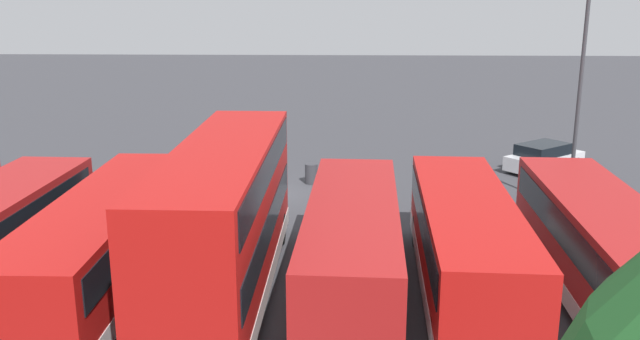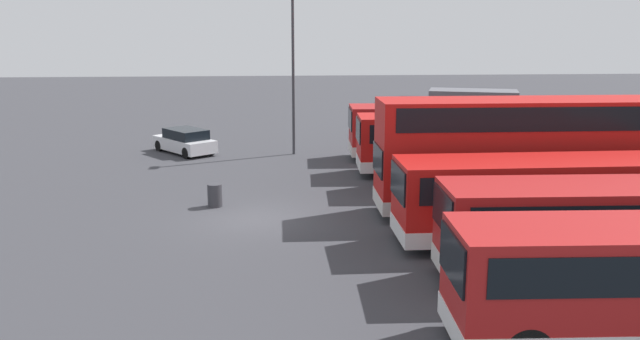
# 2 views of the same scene
# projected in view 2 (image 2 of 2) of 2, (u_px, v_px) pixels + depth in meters

# --- Properties ---
(ground_plane) EXTENTS (140.00, 140.00, 0.00)m
(ground_plane) POSITION_uv_depth(u_px,v_px,m) (256.00, 219.00, 25.34)
(ground_plane) COLOR #38383D
(bus_single_deck_near_end) EXTENTS (3.06, 11.80, 2.95)m
(bus_single_deck_near_end) POSITION_uv_depth(u_px,v_px,m) (455.00, 130.00, 36.27)
(bus_single_deck_near_end) COLOR #A51919
(bus_single_deck_near_end) RESTS_ON ground
(bus_single_deck_second) EXTENTS (3.06, 10.77, 2.95)m
(bus_single_deck_second) POSITION_uv_depth(u_px,v_px,m) (465.00, 142.00, 32.50)
(bus_single_deck_second) COLOR #B71411
(bus_single_deck_second) RESTS_ON ground
(bus_single_deck_third) EXTENTS (3.01, 10.52, 2.95)m
(bus_single_deck_third) POSITION_uv_depth(u_px,v_px,m) (495.00, 155.00, 29.30)
(bus_single_deck_third) COLOR #A51919
(bus_single_deck_third) RESTS_ON ground
(bus_double_decker_fourth) EXTENTS (2.71, 11.68, 4.55)m
(bus_double_decker_fourth) POSITION_uv_depth(u_px,v_px,m) (526.00, 153.00, 25.56)
(bus_double_decker_fourth) COLOR #B71411
(bus_double_decker_fourth) RESTS_ON ground
(bus_single_deck_fifth) EXTENTS (2.68, 11.23, 2.95)m
(bus_single_deck_fifth) POSITION_uv_depth(u_px,v_px,m) (560.00, 197.00, 22.24)
(bus_single_deck_fifth) COLOR #B71411
(bus_single_deck_fifth) RESTS_ON ground
(bus_single_deck_sixth) EXTENTS (2.90, 11.06, 2.95)m
(bus_single_deck_sixth) POSITION_uv_depth(u_px,v_px,m) (631.00, 229.00, 18.83)
(bus_single_deck_sixth) COLOR #A51919
(bus_single_deck_sixth) RESTS_ON ground
(box_truck_blue) EXTENTS (4.59, 7.90, 3.20)m
(box_truck_blue) POSITION_uv_depth(u_px,v_px,m) (459.00, 113.00, 42.39)
(box_truck_blue) COLOR #595960
(box_truck_blue) RESTS_ON ground
(car_hatchback_silver) EXTENTS (4.43, 4.03, 1.43)m
(car_hatchback_silver) POSITION_uv_depth(u_px,v_px,m) (185.00, 141.00, 38.01)
(car_hatchback_silver) COLOR silver
(car_hatchback_silver) RESTS_ON ground
(lamp_post_tall) EXTENTS (0.70, 0.30, 9.08)m
(lamp_post_tall) POSITION_uv_depth(u_px,v_px,m) (293.00, 62.00, 36.74)
(lamp_post_tall) COLOR #38383D
(lamp_post_tall) RESTS_ON ground
(waste_bin_yellow) EXTENTS (0.60, 0.60, 0.95)m
(waste_bin_yellow) POSITION_uv_depth(u_px,v_px,m) (215.00, 195.00, 26.99)
(waste_bin_yellow) COLOR #333338
(waste_bin_yellow) RESTS_ON ground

